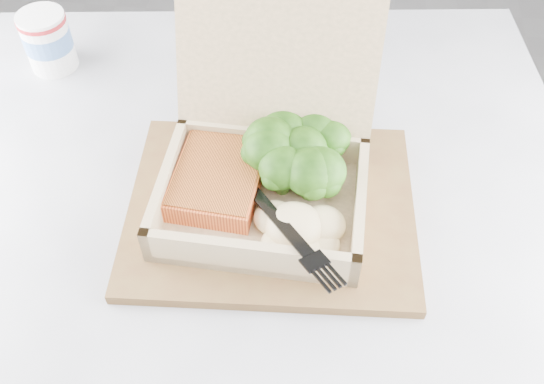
# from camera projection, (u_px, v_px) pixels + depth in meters

# --- Properties ---
(cafe_table) EXTENTS (0.87, 0.87, 0.72)m
(cafe_table) POSITION_uv_depth(u_px,v_px,m) (257.00, 296.00, 0.81)
(cafe_table) COLOR black
(cafe_table) RESTS_ON floor
(serving_tray) EXTENTS (0.33, 0.27, 0.01)m
(serving_tray) POSITION_uv_depth(u_px,v_px,m) (271.00, 208.00, 0.66)
(serving_tray) COLOR brown
(serving_tray) RESTS_ON cafe_table
(takeout_container) EXTENTS (0.22, 0.23, 0.20)m
(takeout_container) POSITION_uv_depth(u_px,v_px,m) (267.00, 153.00, 0.64)
(takeout_container) COLOR tan
(takeout_container) RESTS_ON serving_tray
(salmon_fillet) EXTENTS (0.10, 0.13, 0.02)m
(salmon_fillet) POSITION_uv_depth(u_px,v_px,m) (219.00, 178.00, 0.65)
(salmon_fillet) COLOR orange
(salmon_fillet) RESTS_ON takeout_container
(broccoli_pile) EXTENTS (0.13, 0.13, 0.05)m
(broccoli_pile) POSITION_uv_depth(u_px,v_px,m) (303.00, 156.00, 0.66)
(broccoli_pile) COLOR #357219
(broccoli_pile) RESTS_ON takeout_container
(mashed_potatoes) EXTENTS (0.09, 0.08, 0.03)m
(mashed_potatoes) POSITION_uv_depth(u_px,v_px,m) (294.00, 226.00, 0.61)
(mashed_potatoes) COLOR beige
(mashed_potatoes) RESTS_ON takeout_container
(plastic_fork) EXTENTS (0.11, 0.14, 0.02)m
(plastic_fork) POSITION_uv_depth(u_px,v_px,m) (268.00, 205.00, 0.61)
(plastic_fork) COLOR black
(plastic_fork) RESTS_ON mashed_potatoes
(paper_cup) EXTENTS (0.06, 0.06, 0.08)m
(paper_cup) POSITION_uv_depth(u_px,v_px,m) (47.00, 39.00, 0.80)
(paper_cup) COLOR white
(paper_cup) RESTS_ON cafe_table
(receipt) EXTENTS (0.09, 0.15, 0.00)m
(receipt) POSITION_uv_depth(u_px,v_px,m) (276.00, 98.00, 0.79)
(receipt) COLOR white
(receipt) RESTS_ON cafe_table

